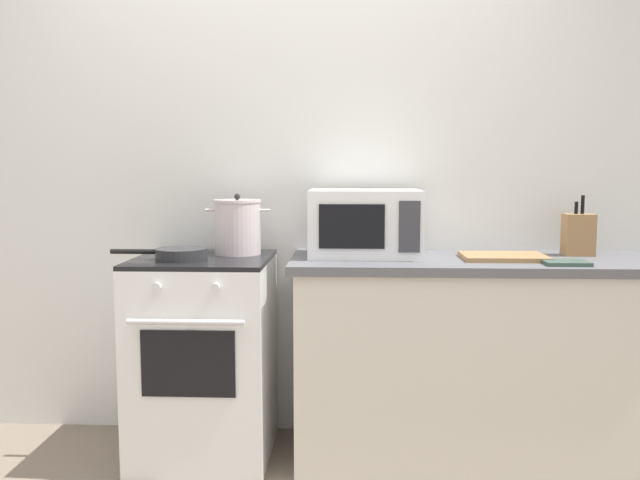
% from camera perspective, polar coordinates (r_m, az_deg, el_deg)
% --- Properties ---
extents(back_wall, '(4.40, 0.10, 2.50)m').
position_cam_1_polar(back_wall, '(3.31, 2.41, 4.99)').
color(back_wall, silver).
rests_on(back_wall, ground_plane).
extents(lower_cabinet_right, '(1.64, 0.56, 0.88)m').
position_cam_1_polar(lower_cabinet_right, '(3.15, 13.49, -10.22)').
color(lower_cabinet_right, beige).
rests_on(lower_cabinet_right, ground_plane).
extents(countertop_right, '(1.70, 0.60, 0.04)m').
position_cam_1_polar(countertop_right, '(3.05, 13.71, -1.89)').
color(countertop_right, '#59595E').
rests_on(countertop_right, lower_cabinet_right).
extents(stove, '(0.60, 0.64, 0.92)m').
position_cam_1_polar(stove, '(3.14, -9.83, -9.80)').
color(stove, white).
rests_on(stove, ground_plane).
extents(stock_pot, '(0.30, 0.22, 0.28)m').
position_cam_1_polar(stock_pot, '(3.11, -7.04, 1.12)').
color(stock_pot, silver).
rests_on(stock_pot, stove).
extents(frying_pan, '(0.43, 0.23, 0.05)m').
position_cam_1_polar(frying_pan, '(2.97, -11.87, -1.17)').
color(frying_pan, '#28282B').
rests_on(frying_pan, stove).
extents(microwave, '(0.50, 0.37, 0.30)m').
position_cam_1_polar(microwave, '(3.03, 3.85, 1.46)').
color(microwave, white).
rests_on(microwave, countertop_right).
extents(cutting_board, '(0.36, 0.26, 0.02)m').
position_cam_1_polar(cutting_board, '(3.04, 15.37, -1.39)').
color(cutting_board, '#997047').
rests_on(cutting_board, countertop_right).
extents(knife_block, '(0.13, 0.10, 0.27)m').
position_cam_1_polar(knife_block, '(3.27, 21.15, 0.46)').
color(knife_block, '#997047').
rests_on(knife_block, countertop_right).
extents(oven_mitt, '(0.18, 0.14, 0.02)m').
position_cam_1_polar(oven_mitt, '(2.95, 20.20, -1.83)').
color(oven_mitt, '#384C42').
rests_on(oven_mitt, countertop_right).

